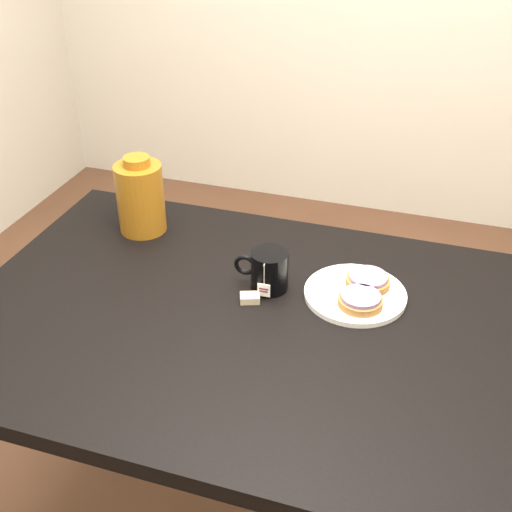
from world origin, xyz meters
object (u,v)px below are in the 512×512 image
(table, at_px, (267,347))
(mug, at_px, (269,270))
(teabag_pouch, at_px, (250,298))
(bagel_back, at_px, (368,280))
(plate, at_px, (355,293))
(bagel_front, at_px, (360,300))
(bagel_package, at_px, (140,197))

(table, relative_size, mug, 10.54)
(mug, xyz_separation_m, teabag_pouch, (-0.02, -0.07, -0.04))
(table, xyz_separation_m, bagel_back, (0.19, 0.18, 0.11))
(plate, relative_size, teabag_pouch, 5.30)
(bagel_front, distance_m, bagel_package, 0.66)
(bagel_back, distance_m, mug, 0.24)
(table, bearing_deg, teabag_pouch, 139.36)
(teabag_pouch, relative_size, bagel_package, 0.21)
(mug, distance_m, teabag_pouch, 0.08)
(bagel_front, bearing_deg, plate, 112.42)
(bagel_front, xyz_separation_m, teabag_pouch, (-0.25, -0.05, -0.02))
(plate, height_order, bagel_back, bagel_back)
(bagel_front, height_order, mug, mug)
(bagel_back, bearing_deg, bagel_package, 171.29)
(plate, xyz_separation_m, bagel_back, (0.02, 0.04, 0.02))
(mug, height_order, teabag_pouch, mug)
(table, relative_size, plate, 5.87)
(teabag_pouch, xyz_separation_m, bagel_package, (-0.38, 0.23, 0.09))
(mug, bearing_deg, table, -75.42)
(plate, relative_size, mug, 1.80)
(bagel_front, xyz_separation_m, mug, (-0.22, 0.02, 0.02))
(table, relative_size, bagel_package, 6.53)
(bagel_back, xyz_separation_m, bagel_front, (-0.00, -0.08, 0.00))
(plate, bearing_deg, bagel_package, 167.56)
(mug, bearing_deg, bagel_back, 14.31)
(bagel_back, height_order, mug, mug)
(table, distance_m, plate, 0.24)
(bagel_back, relative_size, bagel_front, 0.98)
(table, distance_m, bagel_back, 0.29)
(mug, bearing_deg, bagel_package, 156.53)
(table, height_order, mug, mug)
(table, distance_m, mug, 0.18)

